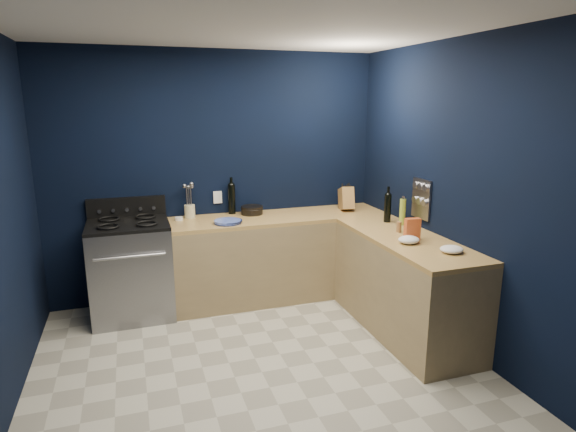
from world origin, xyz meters
name	(u,v)px	position (x,y,z in m)	size (l,w,h in m)	color
floor	(262,373)	(0.00, 0.00, -0.01)	(3.50, 3.50, 0.02)	#B1AD9B
ceiling	(257,20)	(0.00, 0.00, 2.61)	(3.50, 3.50, 0.02)	silver
wall_back	(217,177)	(0.00, 1.76, 1.30)	(3.50, 0.02, 2.60)	black
wall_right	(462,197)	(1.76, 0.00, 1.30)	(0.02, 3.50, 2.60)	black
wall_front	(377,310)	(0.00, -1.76, 1.30)	(3.50, 0.02, 2.60)	black
cab_back	(280,258)	(0.60, 1.44, 0.43)	(2.30, 0.63, 0.86)	#927B52
top_back	(280,218)	(0.60, 1.44, 0.88)	(2.30, 0.63, 0.04)	olive
cab_right	(404,287)	(1.44, 0.29, 0.43)	(0.63, 1.67, 0.86)	#927B52
top_right	(407,240)	(1.44, 0.29, 0.88)	(0.63, 1.67, 0.04)	olive
gas_range	(132,271)	(-0.93, 1.42, 0.46)	(0.76, 0.66, 0.92)	gray
oven_door	(132,283)	(-0.93, 1.10, 0.45)	(0.59, 0.02, 0.42)	black
cooktop	(128,224)	(-0.93, 1.42, 0.94)	(0.76, 0.66, 0.03)	black
backguard	(127,207)	(-0.93, 1.72, 1.04)	(0.76, 0.06, 0.20)	black
spice_panel	(421,199)	(1.74, 0.55, 1.18)	(0.02, 0.28, 0.38)	gray
wall_outlet	(218,197)	(0.00, 1.74, 1.08)	(0.09, 0.02, 0.13)	white
plate_stack	(228,222)	(0.01, 1.28, 0.92)	(0.27, 0.27, 0.03)	#303DAF
ramekin	(179,219)	(-0.43, 1.57, 0.92)	(0.08, 0.08, 0.03)	white
utensil_crock	(190,211)	(-0.31, 1.64, 0.97)	(0.11, 0.11, 0.14)	beige
wine_bottle_back	(232,199)	(0.14, 1.69, 1.06)	(0.08, 0.08, 0.32)	black
lemon_basket	(252,210)	(0.34, 1.60, 0.94)	(0.23, 0.23, 0.09)	black
knife_block	(346,199)	(1.39, 1.47, 1.02)	(0.13, 0.22, 0.25)	olive
wine_bottle_right	(388,208)	(1.55, 0.84, 1.04)	(0.07, 0.07, 0.28)	black
oil_bottle	(402,212)	(1.63, 0.69, 1.03)	(0.06, 0.06, 0.26)	#95AF33
spice_jar_near	(399,227)	(1.46, 0.47, 0.95)	(0.05, 0.05, 0.10)	olive
spice_jar_far	(399,227)	(1.46, 0.48, 0.94)	(0.05, 0.05, 0.09)	olive
crouton_bag	(412,229)	(1.42, 0.20, 1.00)	(0.13, 0.06, 0.20)	#A71119
towel_front	(409,240)	(1.35, 0.12, 0.93)	(0.19, 0.16, 0.07)	white
towel_end	(452,249)	(1.53, -0.21, 0.93)	(0.19, 0.17, 0.06)	white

